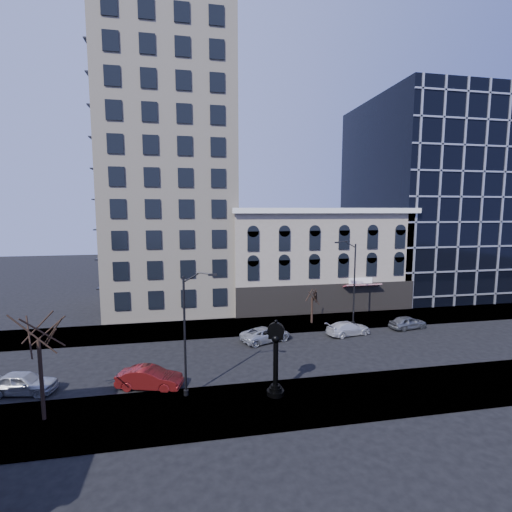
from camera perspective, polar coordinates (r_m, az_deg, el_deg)
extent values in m
plane|color=black|center=(32.22, -2.24, -15.23)|extent=(160.00, 160.00, 0.00)
cube|color=gray|center=(39.66, -4.00, -10.83)|extent=(160.00, 6.00, 0.12)
cube|color=gray|center=(25.07, 0.71, -21.91)|extent=(160.00, 6.00, 0.12)
cube|color=beige|center=(49.01, -13.02, 14.80)|extent=(15.00, 15.00, 38.00)
cube|color=gray|center=(48.76, 8.93, -0.39)|extent=(22.00, 10.00, 12.00)
cube|color=white|center=(43.51, 11.41, 6.87)|extent=(22.60, 0.80, 0.60)
cube|color=black|center=(44.87, 11.02, -6.53)|extent=(22.00, 0.30, 3.60)
cube|color=maroon|center=(45.67, 16.00, -4.38)|extent=(4.50, 1.18, 0.55)
cube|color=black|center=(62.28, 25.22, 7.99)|extent=(20.00, 20.00, 28.00)
cylinder|color=black|center=(26.04, 3.01, -20.22)|extent=(1.16, 1.16, 0.32)
cylinder|color=black|center=(25.92, 3.02, -19.70)|extent=(0.84, 0.84, 0.21)
cylinder|color=black|center=(25.83, 3.02, -19.33)|extent=(0.63, 0.63, 0.17)
cylinder|color=black|center=(25.17, 3.05, -16.06)|extent=(0.34, 0.34, 3.05)
sphere|color=black|center=(24.58, 3.07, -12.57)|extent=(0.59, 0.59, 0.59)
cube|color=black|center=(24.54, 3.07, -12.34)|extent=(0.96, 0.57, 0.26)
cylinder|color=black|center=(24.40, 3.08, -11.41)|extent=(1.14, 0.72, 1.09)
cylinder|color=white|center=(24.24, 3.18, -11.54)|extent=(0.86, 0.37, 0.92)
cylinder|color=white|center=(24.57, 2.98, -11.28)|extent=(0.86, 0.37, 0.92)
sphere|color=black|center=(24.21, 3.09, -9.99)|extent=(0.21, 0.21, 0.21)
cylinder|color=black|center=(24.85, -10.90, -12.12)|extent=(0.15, 0.15, 7.94)
cylinder|color=black|center=(26.33, -10.69, -19.94)|extent=(0.33, 0.33, 0.37)
cube|color=black|center=(23.30, -7.06, -2.88)|extent=(0.55, 0.36, 0.13)
cylinder|color=black|center=(40.23, 14.88, -4.34)|extent=(0.16, 0.16, 8.66)
cylinder|color=black|center=(41.22, 14.70, -9.97)|extent=(0.36, 0.36, 0.40)
cube|color=black|center=(39.09, 12.41, 2.05)|extent=(0.58, 0.30, 0.14)
cylinder|color=black|center=(25.57, -30.13, -16.17)|extent=(0.22, 0.22, 4.81)
cylinder|color=black|center=(40.86, 8.59, -8.25)|extent=(0.25, 0.25, 2.77)
imported|color=#A5A8AD|center=(30.49, -32.24, -16.17)|extent=(4.54, 2.44, 1.47)
imported|color=maroon|center=(27.84, -16.04, -17.57)|extent=(4.69, 2.69, 1.46)
imported|color=#A5A8AD|center=(35.50, 1.52, -11.93)|extent=(5.27, 3.66, 1.34)
imported|color=silver|center=(38.31, 14.00, -10.73)|extent=(4.81, 2.72, 1.31)
imported|color=#595B60|center=(42.07, 22.30, -9.42)|extent=(4.16, 2.19, 1.35)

